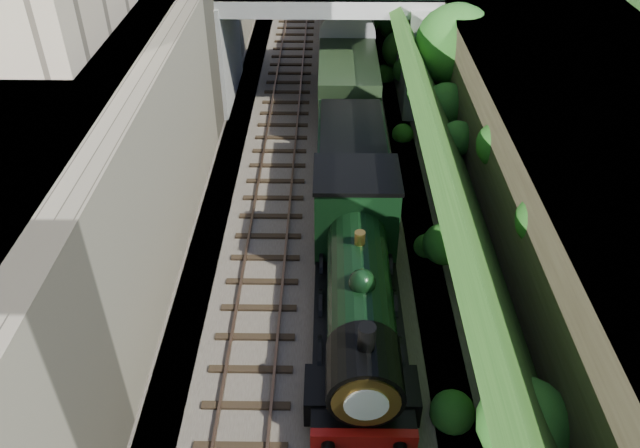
% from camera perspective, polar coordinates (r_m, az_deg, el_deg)
% --- Properties ---
extents(trackbed, '(10.00, 90.00, 0.20)m').
position_cam_1_polar(trackbed, '(31.29, 0.27, 8.61)').
color(trackbed, '#473F38').
rests_on(trackbed, ground).
extents(retaining_wall, '(1.00, 90.00, 7.00)m').
position_cam_1_polar(retaining_wall, '(30.40, -10.47, 14.21)').
color(retaining_wall, '#756B56').
rests_on(retaining_wall, ground).
extents(street_plateau_left, '(6.00, 90.00, 7.00)m').
position_cam_1_polar(street_plateau_left, '(31.25, -16.97, 13.87)').
color(street_plateau_left, '#262628').
rests_on(street_plateau_left, ground).
extents(street_plateau_right, '(8.00, 90.00, 6.25)m').
position_cam_1_polar(street_plateau_right, '(31.40, 18.37, 12.97)').
color(street_plateau_right, '#262628').
rests_on(street_plateau_right, ground).
extents(embankment_slope, '(4.06, 90.00, 6.36)m').
position_cam_1_polar(embankment_slope, '(28.61, 10.36, 10.91)').
color(embankment_slope, '#1E4714').
rests_on(embankment_slope, ground).
extents(track_left, '(2.50, 90.00, 0.20)m').
position_cam_1_polar(track_left, '(31.30, -3.44, 8.85)').
color(track_left, black).
rests_on(track_left, trackbed).
extents(track_right, '(2.50, 90.00, 0.20)m').
position_cam_1_polar(track_right, '(31.24, 2.50, 8.82)').
color(track_right, black).
rests_on(track_right, trackbed).
extents(road_bridge, '(16.00, 6.40, 7.25)m').
position_cam_1_polar(road_bridge, '(33.42, 2.06, 17.86)').
color(road_bridge, gray).
rests_on(road_bridge, ground).
extents(tree, '(3.60, 3.80, 6.60)m').
position_cam_1_polar(tree, '(29.25, 12.39, 15.51)').
color(tree, black).
rests_on(tree, ground).
extents(locomotive, '(3.10, 10.22, 3.83)m').
position_cam_1_polar(locomotive, '(19.24, 3.50, -5.35)').
color(locomotive, black).
rests_on(locomotive, trackbed).
extents(tender, '(2.70, 6.00, 3.05)m').
position_cam_1_polar(tender, '(25.35, 2.88, 5.32)').
color(tender, black).
rests_on(tender, trackbed).
extents(coach_front, '(2.90, 18.00, 3.70)m').
position_cam_1_polar(coach_front, '(36.57, 2.34, 16.14)').
color(coach_front, black).
rests_on(coach_front, trackbed).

